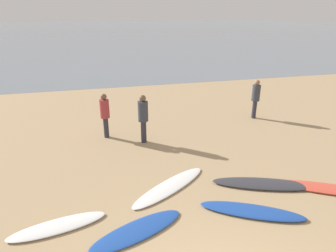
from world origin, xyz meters
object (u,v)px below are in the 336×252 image
(surfboard_3, at_px, (252,211))
(surfboard_4, at_px, (264,184))
(person_0, at_px, (105,112))
(surfboard_0, at_px, (58,226))
(surfboard_2, at_px, (170,187))
(surfboard_5, at_px, (330,189))
(person_2, at_px, (143,115))
(person_1, at_px, (256,96))
(surfboard_1, at_px, (137,230))

(surfboard_3, distance_m, surfboard_4, 1.22)
(surfboard_4, distance_m, person_0, 5.49)
(surfboard_4, bearing_deg, surfboard_0, -155.76)
(surfboard_0, height_order, surfboard_2, surfboard_0)
(surfboard_5, bearing_deg, person_2, 163.69)
(person_1, bearing_deg, surfboard_4, 58.80)
(surfboard_2, relative_size, surfboard_5, 0.92)
(surfboard_0, relative_size, surfboard_3, 0.86)
(surfboard_5, bearing_deg, surfboard_0, -153.42)
(surfboard_1, distance_m, person_2, 4.36)
(surfboard_0, distance_m, surfboard_1, 1.62)
(person_1, bearing_deg, surfboard_0, 29.80)
(surfboard_5, relative_size, person_1, 1.69)
(surfboard_1, relative_size, person_1, 1.30)
(surfboard_2, bearing_deg, person_0, 77.55)
(surfboard_2, xyz_separation_m, person_0, (-1.30, 3.55, 0.88))
(surfboard_1, distance_m, surfboard_2, 1.69)
(surfboard_4, bearing_deg, person_2, 146.59)
(surfboard_5, relative_size, person_0, 1.72)
(surfboard_2, distance_m, person_0, 3.88)
(surfboard_2, distance_m, surfboard_4, 2.35)
(person_1, bearing_deg, surfboard_2, 36.90)
(surfboard_5, bearing_deg, surfboard_1, -147.93)
(surfboard_2, xyz_separation_m, surfboard_5, (3.74, -1.09, 0.01))
(surfboard_0, bearing_deg, surfboard_1, -29.23)
(person_1, relative_size, person_2, 0.97)
(surfboard_2, bearing_deg, surfboard_4, -44.89)
(person_1, bearing_deg, surfboard_1, 39.39)
(surfboard_1, xyz_separation_m, person_2, (0.89, 4.17, 0.92))
(surfboard_0, bearing_deg, surfboard_5, -12.89)
(surfboard_1, height_order, surfboard_5, surfboard_5)
(surfboard_1, height_order, surfboard_2, surfboard_1)
(person_2, bearing_deg, surfboard_3, -49.46)
(surfboard_3, relative_size, person_1, 1.42)
(surfboard_0, xyz_separation_m, person_2, (2.42, 3.65, 0.91))
(surfboard_1, height_order, person_0, person_0)
(surfboard_0, bearing_deg, surfboard_2, 7.35)
(surfboard_4, xyz_separation_m, surfboard_5, (1.44, -0.59, -0.01))
(surfboard_4, height_order, person_0, person_0)
(surfboard_1, bearing_deg, surfboard_2, 31.89)
(person_0, bearing_deg, person_2, 135.38)
(person_0, bearing_deg, surfboard_5, 124.24)
(person_0, bearing_deg, surfboard_2, 97.04)
(surfboard_0, xyz_separation_m, person_1, (7.14, 4.83, 0.89))
(surfboard_1, distance_m, surfboard_5, 4.77)
(surfboard_5, bearing_deg, person_0, 166.44)
(surfboard_4, xyz_separation_m, person_2, (-2.43, 3.33, 0.90))
(surfboard_4, xyz_separation_m, person_0, (-3.60, 4.05, 0.86))
(surfboard_2, bearing_deg, person_2, 60.07)
(surfboard_1, xyz_separation_m, surfboard_5, (4.76, 0.25, 0.01))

